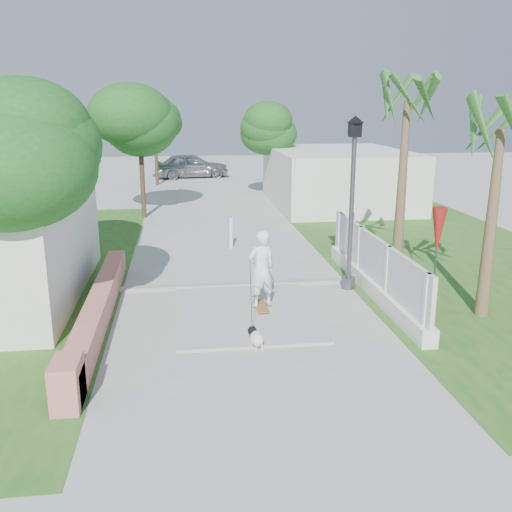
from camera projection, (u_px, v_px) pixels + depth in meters
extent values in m
plane|color=#B7B7B2|center=(273.00, 399.00, 9.43)|extent=(90.00, 90.00, 0.00)
cube|color=#B7B7B2|center=(210.00, 200.00, 28.57)|extent=(3.20, 36.00, 0.06)
cube|color=#999993|center=(237.00, 285.00, 15.16)|extent=(6.50, 0.25, 0.10)
cube|color=#2E621F|center=(451.00, 258.00, 17.97)|extent=(8.00, 20.00, 0.01)
cube|color=#C06A62|center=(99.00, 308.00, 12.77)|extent=(0.45, 8.00, 0.60)
cube|color=#C06A62|center=(67.00, 384.00, 9.11)|extent=(0.45, 0.80, 0.80)
cube|color=white|center=(373.00, 286.00, 14.59)|extent=(0.35, 7.00, 0.40)
cube|color=white|center=(374.00, 258.00, 14.40)|extent=(0.10, 7.00, 1.10)
cube|color=white|center=(426.00, 309.00, 11.39)|extent=(0.14, 0.14, 1.50)
cube|color=white|center=(388.00, 277.00, 13.49)|extent=(0.14, 0.14, 1.50)
cube|color=white|center=(360.00, 253.00, 15.60)|extent=(0.14, 0.14, 1.50)
cube|color=white|center=(340.00, 237.00, 17.52)|extent=(0.14, 0.14, 1.50)
cube|color=silver|center=(338.00, 178.00, 27.08)|extent=(6.00, 8.00, 2.60)
cylinder|color=#59595E|center=(348.00, 283.00, 15.02)|extent=(0.36, 0.36, 0.30)
cylinder|color=#59595E|center=(351.00, 214.00, 14.54)|extent=(0.12, 0.12, 4.00)
cube|color=black|center=(355.00, 130.00, 14.00)|extent=(0.28, 0.28, 0.35)
cone|color=black|center=(355.00, 119.00, 13.93)|extent=(0.44, 0.44, 0.18)
cylinder|color=white|center=(231.00, 235.00, 18.90)|extent=(0.12, 0.12, 1.00)
sphere|color=white|center=(231.00, 220.00, 18.77)|extent=(0.14, 0.14, 0.14)
cylinder|color=#59595E|center=(436.00, 259.00, 14.08)|extent=(0.04, 0.04, 2.00)
cone|color=#A51917|center=(438.00, 232.00, 13.90)|extent=(0.36, 0.36, 1.20)
cylinder|color=#4C3826|center=(24.00, 250.00, 11.24)|extent=(0.20, 0.20, 3.85)
ellipsoid|color=#195719|center=(15.00, 166.00, 10.81)|extent=(3.60, 3.60, 2.70)
ellipsoid|color=#195719|center=(21.00, 148.00, 10.55)|extent=(3.06, 3.06, 2.30)
ellipsoid|color=#195719|center=(3.00, 128.00, 10.79)|extent=(2.70, 2.70, 2.02)
cylinder|color=#4C3826|center=(38.00, 210.00, 16.42)|extent=(0.20, 0.20, 3.50)
ellipsoid|color=#195719|center=(33.00, 157.00, 16.03)|extent=(3.20, 3.20, 2.40)
ellipsoid|color=#195719|center=(37.00, 145.00, 15.78)|extent=(2.72, 2.72, 2.05)
ellipsoid|color=#195719|center=(25.00, 132.00, 16.02)|extent=(2.40, 2.40, 1.79)
cylinder|color=#4C3826|center=(142.00, 172.00, 23.87)|extent=(0.20, 0.20, 3.85)
ellipsoid|color=#195719|center=(140.00, 132.00, 23.44)|extent=(3.40, 3.40, 2.55)
ellipsoid|color=#195719|center=(144.00, 123.00, 23.19)|extent=(2.89, 2.89, 2.18)
ellipsoid|color=#195719|center=(134.00, 114.00, 23.43)|extent=(2.55, 2.55, 1.90)
cylinder|color=#4C3826|center=(273.00, 164.00, 28.53)|extent=(0.20, 0.20, 3.50)
ellipsoid|color=#195719|center=(273.00, 134.00, 28.14)|extent=(3.00, 3.00, 2.25)
ellipsoid|color=#195719|center=(278.00, 127.00, 27.88)|extent=(2.55, 2.55, 1.92)
ellipsoid|color=#195719|center=(269.00, 119.00, 28.12)|extent=(2.25, 2.25, 1.68)
cylinder|color=#4C3826|center=(156.00, 152.00, 33.47)|extent=(0.20, 0.20, 3.85)
ellipsoid|color=#195719|center=(155.00, 123.00, 33.04)|extent=(3.20, 3.20, 2.40)
ellipsoid|color=#195719|center=(158.00, 117.00, 32.78)|extent=(2.72, 2.72, 2.05)
ellipsoid|color=#195719|center=(151.00, 111.00, 33.03)|extent=(2.40, 2.40, 1.79)
cone|color=brown|center=(401.00, 191.00, 15.61)|extent=(0.32, 0.32, 4.80)
cone|color=brown|center=(491.00, 226.00, 12.63)|extent=(0.32, 0.32, 4.20)
cube|color=olive|center=(261.00, 306.00, 13.45)|extent=(0.54, 0.98, 0.02)
imported|color=white|center=(261.00, 269.00, 13.21)|extent=(0.76, 0.61, 1.81)
cylinder|color=gray|center=(260.00, 314.00, 13.13)|extent=(0.03, 0.07, 0.07)
cylinder|color=gray|center=(267.00, 313.00, 13.16)|extent=(0.03, 0.07, 0.07)
cylinder|color=gray|center=(256.00, 304.00, 13.78)|extent=(0.03, 0.07, 0.07)
cylinder|color=gray|center=(263.00, 304.00, 13.80)|extent=(0.03, 0.07, 0.07)
ellipsoid|color=white|center=(257.00, 339.00, 11.30)|extent=(0.40, 0.52, 0.29)
sphere|color=black|center=(252.00, 331.00, 11.47)|extent=(0.18, 0.18, 0.18)
sphere|color=white|center=(250.00, 330.00, 11.55)|extent=(0.09, 0.09, 0.09)
cone|color=black|center=(250.00, 327.00, 11.43)|extent=(0.05, 0.05, 0.07)
cone|color=black|center=(254.00, 326.00, 11.46)|extent=(0.05, 0.05, 0.07)
cylinder|color=white|center=(252.00, 344.00, 11.41)|extent=(0.04, 0.04, 0.13)
cylinder|color=white|center=(257.00, 343.00, 11.46)|extent=(0.04, 0.04, 0.13)
cylinder|color=white|center=(256.00, 348.00, 11.22)|extent=(0.04, 0.04, 0.13)
cylinder|color=white|center=(262.00, 347.00, 11.27)|extent=(0.04, 0.04, 0.13)
cylinder|color=white|center=(262.00, 339.00, 11.09)|extent=(0.06, 0.11, 0.11)
imported|color=#97999E|center=(191.00, 166.00, 36.81)|extent=(4.87, 2.34, 1.61)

